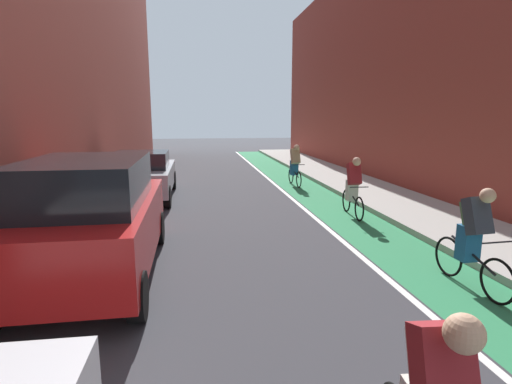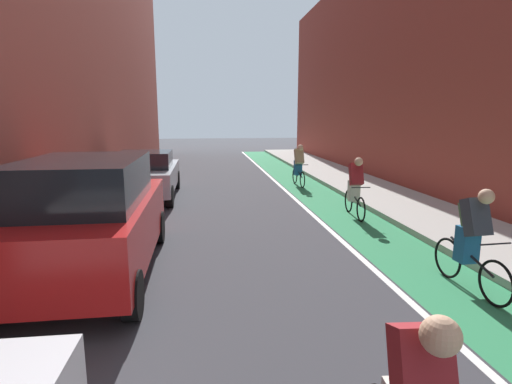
% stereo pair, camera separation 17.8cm
% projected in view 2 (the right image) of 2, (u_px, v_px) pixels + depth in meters
% --- Properties ---
extents(ground_plane, '(78.66, 78.66, 0.00)m').
position_uv_depth(ground_plane, '(237.00, 217.00, 10.60)').
color(ground_plane, '#38383D').
extents(bike_lane_paint, '(1.60, 35.75, 0.00)m').
position_uv_depth(bike_lane_paint, '(323.00, 199.00, 12.93)').
color(bike_lane_paint, '#2D8451').
rests_on(bike_lane_paint, ground).
extents(lane_divider_stripe, '(0.12, 35.75, 0.00)m').
position_uv_depth(lane_divider_stripe, '(296.00, 200.00, 12.81)').
color(lane_divider_stripe, white).
rests_on(lane_divider_stripe, ground).
extents(sidewalk_right, '(2.52, 35.75, 0.14)m').
position_uv_depth(sidewalk_right, '(384.00, 195.00, 13.18)').
color(sidewalk_right, '#A8A59E').
rests_on(sidewalk_right, ground).
extents(building_facade_right, '(2.40, 31.75, 9.45)m').
position_uv_depth(building_facade_right, '(431.00, 58.00, 14.58)').
color(building_facade_right, brown).
rests_on(building_facade_right, ground).
extents(parked_suv_red, '(2.03, 4.41, 1.98)m').
position_uv_depth(parked_suv_red, '(90.00, 217.00, 6.50)').
color(parked_suv_red, red).
rests_on(parked_suv_red, ground).
extents(parked_sedan_silver, '(1.92, 4.25, 1.53)m').
position_uv_depth(parked_sedan_silver, '(146.00, 174.00, 12.96)').
color(parked_sedan_silver, '#9EA0A8').
rests_on(parked_sedan_silver, ground).
extents(cyclist_mid, '(0.48, 1.71, 1.61)m').
position_uv_depth(cyclist_mid, '(472.00, 237.00, 6.00)').
color(cyclist_mid, black).
rests_on(cyclist_mid, ground).
extents(cyclist_trailing, '(0.48, 1.68, 1.60)m').
position_uv_depth(cyclist_trailing, '(355.00, 187.00, 10.51)').
color(cyclist_trailing, black).
rests_on(cyclist_trailing, ground).
extents(cyclist_far, '(0.48, 1.66, 1.58)m').
position_uv_depth(cyclist_far, '(299.00, 165.00, 15.32)').
color(cyclist_far, black).
rests_on(cyclist_far, ground).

